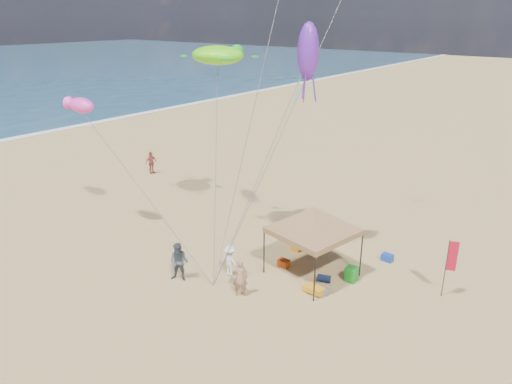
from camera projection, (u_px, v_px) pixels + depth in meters
ground at (214, 295)px, 21.06m from camera, size 280.00×280.00×0.00m
canopy_tent at (314, 210)px, 21.60m from camera, size 6.39×6.39×4.01m
feather_flag at (451, 259)px, 20.31m from camera, size 0.39×0.18×2.75m
cooler_red at (284, 263)px, 23.38m from camera, size 0.54×0.38×0.38m
cooler_blue at (387, 258)px, 23.91m from camera, size 0.54×0.38×0.38m
bag_navy at (324, 278)px, 22.04m from camera, size 0.69×0.54×0.36m
bag_orange at (319, 237)px, 26.16m from camera, size 0.54×0.69×0.36m
chair_green at (351, 274)px, 22.08m from camera, size 0.50×0.50×0.70m
chair_yellow at (297, 244)px, 24.97m from camera, size 0.50×0.50×0.70m
crate_grey at (325, 291)px, 21.08m from camera, size 0.34×0.30×0.28m
beach_cart at (314, 289)px, 21.14m from camera, size 0.90×0.50×0.24m
person_near_a at (240, 277)px, 20.76m from camera, size 0.77×0.73×1.78m
person_near_b at (179, 262)px, 21.95m from camera, size 1.13×1.04×1.88m
person_near_c at (230, 261)px, 22.39m from camera, size 1.01×0.58×1.55m
person_far_a at (151, 163)px, 36.86m from camera, size 0.47×1.04×1.75m
turtle_kite at (218, 55)px, 23.28m from camera, size 3.08×2.60×0.93m
fish_kite at (81, 105)px, 25.19m from camera, size 1.90×0.99×0.84m
squid_kite at (308, 52)px, 21.02m from camera, size 1.30×1.30×2.55m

